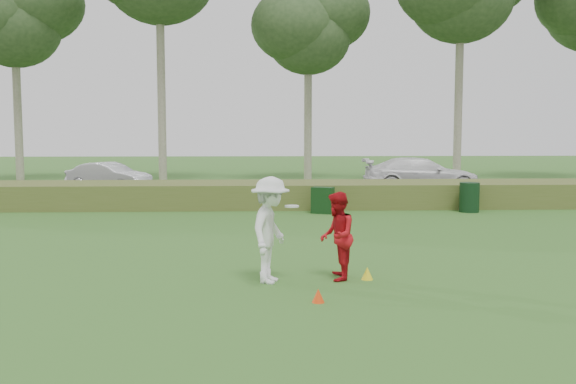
{
  "coord_description": "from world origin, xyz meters",
  "views": [
    {
      "loc": [
        -0.68,
        -11.98,
        2.83
      ],
      "look_at": [
        0.0,
        4.0,
        1.3
      ],
      "focal_mm": 40.0,
      "sensor_mm": 36.0,
      "label": 1
    }
  ],
  "objects_px": {
    "cone_orange": "(318,296)",
    "trash_bin": "(469,197)",
    "car_right": "(421,175)",
    "player_red": "(337,236)",
    "utility_cabinet": "(323,200)",
    "car_mid": "(109,177)",
    "cone_yellow": "(367,273)",
    "player_white": "(270,230)"
  },
  "relations": [
    {
      "from": "car_right",
      "to": "cone_yellow",
      "type": "bearing_deg",
      "value": 165.87
    },
    {
      "from": "player_red",
      "to": "cone_orange",
      "type": "bearing_deg",
      "value": -10.38
    },
    {
      "from": "cone_orange",
      "to": "car_right",
      "type": "height_order",
      "value": "car_right"
    },
    {
      "from": "player_white",
      "to": "trash_bin",
      "type": "xyz_separation_m",
      "value": [
        7.11,
        10.18,
        -0.48
      ]
    },
    {
      "from": "player_red",
      "to": "utility_cabinet",
      "type": "height_order",
      "value": "player_red"
    },
    {
      "from": "player_white",
      "to": "utility_cabinet",
      "type": "height_order",
      "value": "player_white"
    },
    {
      "from": "player_white",
      "to": "car_right",
      "type": "xyz_separation_m",
      "value": [
        7.19,
        17.23,
        -0.16
      ]
    },
    {
      "from": "player_white",
      "to": "cone_yellow",
      "type": "bearing_deg",
      "value": -67.85
    },
    {
      "from": "utility_cabinet",
      "to": "player_white",
      "type": "bearing_deg",
      "value": -79.2
    },
    {
      "from": "player_white",
      "to": "cone_orange",
      "type": "height_order",
      "value": "player_white"
    },
    {
      "from": "cone_orange",
      "to": "cone_yellow",
      "type": "bearing_deg",
      "value": 55.9
    },
    {
      "from": "cone_orange",
      "to": "trash_bin",
      "type": "height_order",
      "value": "trash_bin"
    },
    {
      "from": "car_mid",
      "to": "cone_yellow",
      "type": "bearing_deg",
      "value": -129.07
    },
    {
      "from": "cone_yellow",
      "to": "car_mid",
      "type": "relative_size",
      "value": 0.06
    },
    {
      "from": "player_red",
      "to": "car_right",
      "type": "xyz_separation_m",
      "value": [
        5.92,
        17.07,
        -0.01
      ]
    },
    {
      "from": "player_white",
      "to": "car_right",
      "type": "height_order",
      "value": "player_white"
    },
    {
      "from": "player_white",
      "to": "utility_cabinet",
      "type": "bearing_deg",
      "value": 6.71
    },
    {
      "from": "car_mid",
      "to": "utility_cabinet",
      "type": "bearing_deg",
      "value": -107.01
    },
    {
      "from": "utility_cabinet",
      "to": "trash_bin",
      "type": "distance_m",
      "value": 5.16
    },
    {
      "from": "car_mid",
      "to": "car_right",
      "type": "bearing_deg",
      "value": -68.86
    },
    {
      "from": "cone_orange",
      "to": "player_red",
      "type": "bearing_deg",
      "value": 72.84
    },
    {
      "from": "car_right",
      "to": "utility_cabinet",
      "type": "bearing_deg",
      "value": 147.22
    },
    {
      "from": "player_white",
      "to": "cone_yellow",
      "type": "relative_size",
      "value": 8.1
    },
    {
      "from": "car_mid",
      "to": "car_right",
      "type": "distance_m",
      "value": 14.37
    },
    {
      "from": "player_white",
      "to": "car_mid",
      "type": "xyz_separation_m",
      "value": [
        -7.16,
        17.97,
        -0.27
      ]
    },
    {
      "from": "cone_orange",
      "to": "utility_cabinet",
      "type": "bearing_deg",
      "value": 84.13
    },
    {
      "from": "cone_yellow",
      "to": "player_red",
      "type": "bearing_deg",
      "value": 178.26
    },
    {
      "from": "utility_cabinet",
      "to": "trash_bin",
      "type": "relative_size",
      "value": 0.88
    },
    {
      "from": "car_right",
      "to": "player_red",
      "type": "bearing_deg",
      "value": 164.09
    },
    {
      "from": "trash_bin",
      "to": "car_mid",
      "type": "relative_size",
      "value": 0.26
    },
    {
      "from": "player_white",
      "to": "car_mid",
      "type": "relative_size",
      "value": 0.5
    },
    {
      "from": "cone_orange",
      "to": "trash_bin",
      "type": "xyz_separation_m",
      "value": [
        6.34,
        11.63,
        0.4
      ]
    },
    {
      "from": "player_white",
      "to": "player_red",
      "type": "bearing_deg",
      "value": -65.03
    },
    {
      "from": "trash_bin",
      "to": "car_right",
      "type": "height_order",
      "value": "car_right"
    },
    {
      "from": "trash_bin",
      "to": "car_mid",
      "type": "bearing_deg",
      "value": 151.35
    },
    {
      "from": "car_right",
      "to": "trash_bin",
      "type": "bearing_deg",
      "value": -177.42
    },
    {
      "from": "player_white",
      "to": "cone_orange",
      "type": "distance_m",
      "value": 1.86
    },
    {
      "from": "player_red",
      "to": "cone_yellow",
      "type": "relative_size",
      "value": 6.86
    },
    {
      "from": "player_white",
      "to": "trash_bin",
      "type": "distance_m",
      "value": 12.42
    },
    {
      "from": "car_mid",
      "to": "cone_orange",
      "type": "bearing_deg",
      "value": -133.67
    },
    {
      "from": "cone_yellow",
      "to": "trash_bin",
      "type": "distance_m",
      "value": 11.34
    },
    {
      "from": "player_red",
      "to": "car_right",
      "type": "height_order",
      "value": "player_red"
    }
  ]
}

